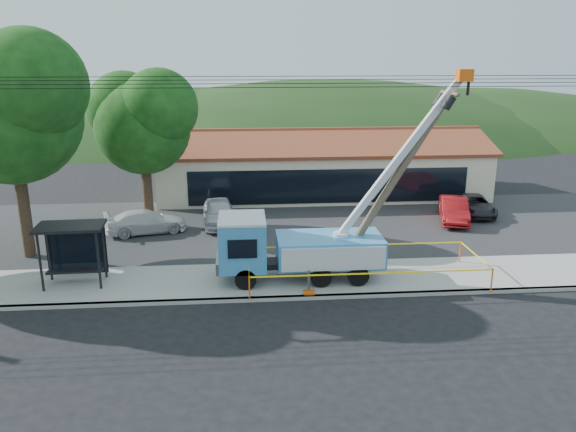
% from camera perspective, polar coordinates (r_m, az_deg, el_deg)
% --- Properties ---
extents(ground, '(120.00, 120.00, 0.00)m').
position_cam_1_polar(ground, '(21.17, -0.02, -10.89)').
color(ground, black).
rests_on(ground, ground).
extents(curb, '(60.00, 0.25, 0.15)m').
position_cam_1_polar(curb, '(23.02, -0.45, -8.35)').
color(curb, '#A4A29A').
rests_on(curb, ground).
extents(sidewalk, '(60.00, 4.00, 0.15)m').
position_cam_1_polar(sidewalk, '(24.75, -0.78, -6.53)').
color(sidewalk, '#A4A29A').
rests_on(sidewalk, ground).
extents(parking_lot, '(60.00, 12.00, 0.10)m').
position_cam_1_polar(parking_lot, '(32.27, -1.76, -1.09)').
color(parking_lot, '#28282B').
rests_on(parking_lot, ground).
extents(strip_mall, '(22.50, 8.53, 4.67)m').
position_cam_1_polar(strip_mall, '(39.91, 3.38, 4.97)').
color(strip_mall, beige).
rests_on(strip_mall, ground).
extents(tree_west_near, '(7.56, 6.72, 10.80)m').
position_cam_1_polar(tree_west_near, '(28.83, -26.43, 10.35)').
color(tree_west_near, '#332316').
rests_on(tree_west_near, ground).
extents(tree_lot, '(6.30, 5.60, 8.94)m').
position_cam_1_polar(tree_lot, '(32.43, -14.58, 9.63)').
color(tree_lot, '#332316').
rests_on(tree_lot, ground).
extents(hill_west, '(78.40, 56.00, 28.00)m').
position_cam_1_polar(hill_west, '(75.61, -15.08, 8.34)').
color(hill_west, '#193312').
rests_on(hill_west, ground).
extents(hill_center, '(89.60, 64.00, 32.00)m').
position_cam_1_polar(hill_center, '(75.29, 4.20, 8.81)').
color(hill_center, '#193312').
rests_on(hill_center, ground).
extents(hill_east, '(72.80, 52.00, 26.00)m').
position_cam_1_polar(hill_east, '(80.81, 18.52, 8.54)').
color(hill_east, '#193312').
rests_on(hill_east, ground).
extents(utility_truck, '(10.51, 3.82, 8.89)m').
position_cam_1_polar(utility_truck, '(24.27, 0.83, -2.93)').
color(utility_truck, black).
rests_on(utility_truck, ground).
extents(leaning_pole, '(5.41, 1.94, 8.81)m').
position_cam_1_polar(leaning_pole, '(24.35, 11.46, 4.73)').
color(leaning_pole, brown).
rests_on(leaning_pole, ground).
extents(bus_shelter, '(2.80, 1.79, 2.63)m').
position_cam_1_polar(bus_shelter, '(25.33, -21.05, -2.27)').
color(bus_shelter, black).
rests_on(bus_shelter, ground).
extents(caution_tape, '(10.03, 3.54, 1.02)m').
position_cam_1_polar(caution_tape, '(24.59, 7.71, -4.76)').
color(caution_tape, '#FF5E0D').
rests_on(caution_tape, ground).
extents(car_silver, '(2.17, 4.55, 1.50)m').
position_cam_1_polar(car_silver, '(32.71, -6.97, -1.06)').
color(car_silver, silver).
rests_on(car_silver, ground).
extents(car_red, '(2.57, 4.50, 1.40)m').
position_cam_1_polar(car_red, '(34.55, 16.39, -0.67)').
color(car_red, '#A31015').
rests_on(car_red, ground).
extents(car_white, '(4.68, 2.87, 1.27)m').
position_cam_1_polar(car_white, '(32.04, -14.14, -1.81)').
color(car_white, silver).
rests_on(car_white, ground).
extents(car_dark, '(2.42, 4.41, 1.17)m').
position_cam_1_polar(car_dark, '(36.47, 18.31, 0.04)').
color(car_dark, '#222227').
rests_on(car_dark, ground).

